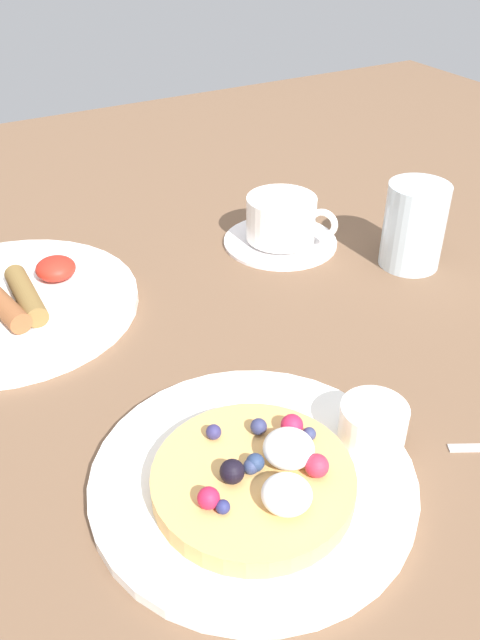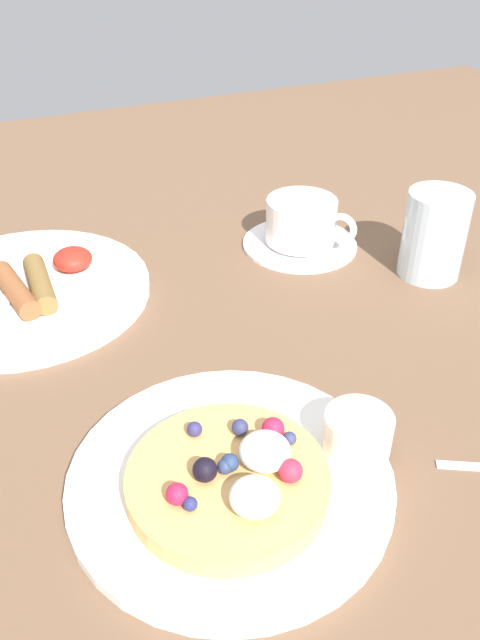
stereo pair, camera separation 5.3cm
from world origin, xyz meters
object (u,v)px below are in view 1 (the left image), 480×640
pancake_plate (253,479)px  coffee_cup (282,217)px  syrup_ramekin (373,422)px  water_glass (414,226)px  coffee_saucer (280,240)px  breakfast_plate (10,304)px

pancake_plate → coffee_cup: size_ratio=2.42×
pancake_plate → syrup_ramekin: 10.43cm
water_glass → coffee_cup: bearing=132.0°
coffee_cup → water_glass: water_glass is taller
pancake_plate → syrup_ramekin: syrup_ramekin is taller
coffee_saucer → pancake_plate: bearing=-125.1°
syrup_ramekin → coffee_saucer: 35.03cm
pancake_plate → coffee_saucer: pancake_plate is taller
coffee_cup → breakfast_plate: bearing=177.4°
breakfast_plate → water_glass: 45.19cm
pancake_plate → breakfast_plate: (-10.44, 32.93, 0.09)cm
water_glass → pancake_plate: bearing=-148.6°
coffee_cup → syrup_ramekin: bearing=-110.4°
syrup_ramekin → breakfast_plate: (-20.57, 34.18, -2.04)cm
coffee_saucer → breakfast_plate: bearing=177.6°
pancake_plate → coffee_saucer: 38.59cm
pancake_plate → water_glass: water_glass is taller
coffee_saucer → water_glass: water_glass is taller
coffee_saucer → water_glass: size_ratio=1.42×
syrup_ramekin → breakfast_plate: bearing=121.0°
pancake_plate → breakfast_plate: breakfast_plate is taller
pancake_plate → coffee_cup: coffee_cup is taller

